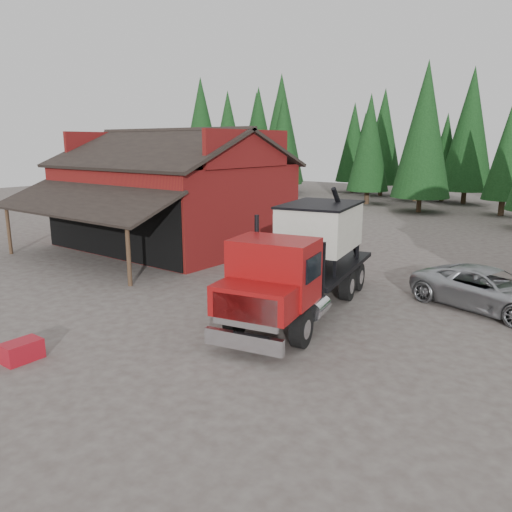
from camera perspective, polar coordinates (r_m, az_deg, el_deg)
The scene contains 8 objects.
ground at distance 17.94m, azimuth -8.22°, elevation -7.94°, with size 120.00×120.00×0.00m, color #4B403B.
red_barn at distance 31.79m, azimuth -9.46°, elevation 6.13°, with size 12.80×13.63×7.18m.
conifer_backdrop at distance 55.31m, azimuth 24.82°, elevation 5.12°, with size 76.00×16.00×16.00m, color black, non-canonical shape.
near_pine_a at distance 52.27m, azimuth -3.21°, elevation 12.93°, with size 4.40×4.40×11.40m.
near_pine_d at distance 48.37m, azimuth 18.68°, elevation 13.48°, with size 5.28×5.28×13.40m.
feed_truck at distance 18.87m, azimuth 5.59°, elevation -0.03°, with size 4.74×10.48×4.58m.
silver_car at distance 21.19m, azimuth 25.05°, elevation -3.51°, with size 2.66×5.77×1.60m, color #A0A3A8.
equip_box at distance 16.56m, azimuth -25.21°, elevation -9.79°, with size 0.70×1.10×0.60m, color maroon.
Camera 1 is at (12.14, -11.58, 6.34)m, focal length 35.00 mm.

